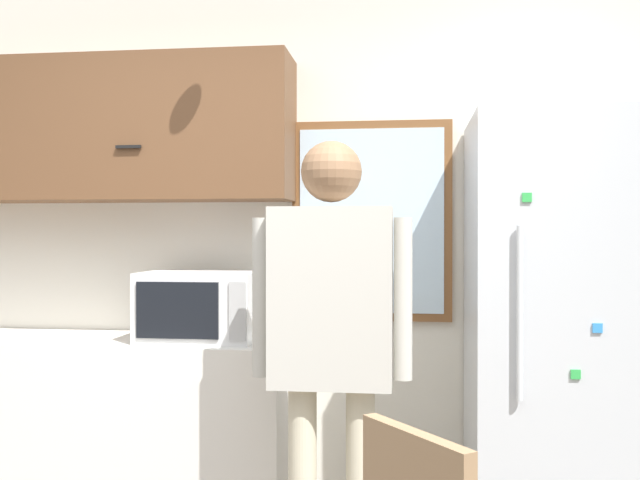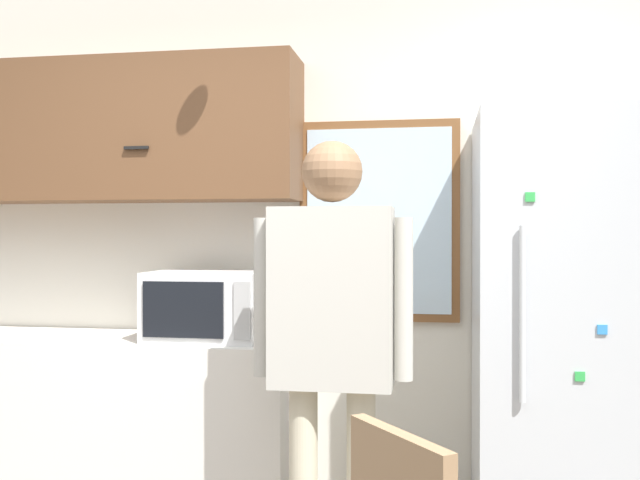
# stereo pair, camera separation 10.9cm
# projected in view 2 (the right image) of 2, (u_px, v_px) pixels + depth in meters

# --- Properties ---
(back_wall) EXTENTS (6.00, 0.06, 2.70)m
(back_wall) POSITION_uv_depth(u_px,v_px,m) (297.00, 246.00, 3.61)
(back_wall) COLOR silver
(back_wall) RESTS_ON ground_plane
(counter) EXTENTS (2.24, 0.55, 0.91)m
(counter) POSITION_uv_depth(u_px,v_px,m) (69.00, 428.00, 3.49)
(counter) COLOR silver
(counter) RESTS_ON ground_plane
(upper_cabinets) EXTENTS (2.24, 0.38, 0.69)m
(upper_cabinets) POSITION_uv_depth(u_px,v_px,m) (78.00, 133.00, 3.57)
(upper_cabinets) COLOR brown
(microwave) EXTENTS (0.53, 0.41, 0.32)m
(microwave) POSITION_uv_depth(u_px,v_px,m) (208.00, 305.00, 3.35)
(microwave) COLOR white
(microwave) RESTS_ON counter
(person) EXTENTS (0.61, 0.23, 1.76)m
(person) POSITION_uv_depth(u_px,v_px,m) (332.00, 319.00, 2.72)
(person) COLOR beige
(person) RESTS_ON ground_plane
(refrigerator) EXTENTS (0.69, 0.74, 1.91)m
(refrigerator) POSITION_uv_depth(u_px,v_px,m) (558.00, 341.00, 3.02)
(refrigerator) COLOR silver
(refrigerator) RESTS_ON ground_plane
(window) EXTENTS (0.79, 0.05, 0.98)m
(window) POSITION_uv_depth(u_px,v_px,m) (379.00, 221.00, 3.50)
(window) COLOR brown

